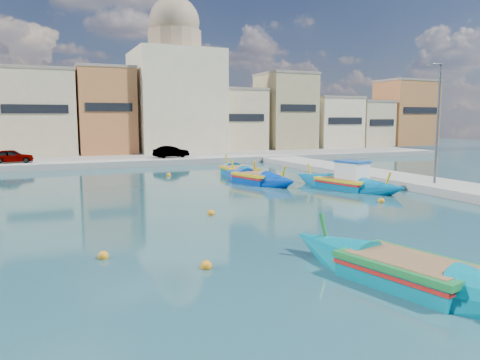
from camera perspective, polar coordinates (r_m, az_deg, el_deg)
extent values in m
plane|color=#174045|center=(17.76, -4.28, -7.50)|extent=(160.00, 160.00, 0.00)
cube|color=gray|center=(48.74, -16.60, 2.16)|extent=(80.00, 8.00, 0.60)
cube|color=#C8B58A|center=(55.96, -23.61, 7.42)|extent=(7.88, 7.44, 8.99)
cube|color=gray|center=(56.19, -23.86, 12.15)|extent=(8.04, 7.59, 0.30)
cube|color=black|center=(52.20, -23.65, 7.95)|extent=(6.30, 0.10, 0.90)
cube|color=#BF723C|center=(55.76, -16.07, 7.98)|extent=(6.17, 6.13, 9.43)
cube|color=gray|center=(56.03, -16.25, 12.96)|extent=(6.29, 6.26, 0.30)
cube|color=black|center=(52.68, -15.65, 8.55)|extent=(4.93, 0.10, 0.90)
cube|color=tan|center=(57.95, -8.67, 6.49)|extent=(7.31, 7.69, 6.05)
cube|color=gray|center=(57.99, -8.73, 9.63)|extent=(7.46, 7.85, 0.30)
cube|color=black|center=(54.19, -7.63, 6.76)|extent=(5.85, 0.10, 0.90)
cube|color=#C8B58A|center=(60.26, -1.22, 7.26)|extent=(7.54, 7.30, 7.41)
cube|color=gray|center=(60.37, -1.23, 10.92)|extent=(7.69, 7.45, 0.30)
cube|color=black|center=(56.85, 0.18, 7.61)|extent=(6.03, 0.10, 0.90)
cube|color=tan|center=(63.51, 5.53, 8.24)|extent=(6.36, 6.97, 9.63)
cube|color=gray|center=(63.76, 5.59, 12.71)|extent=(6.48, 7.11, 0.30)
cube|color=black|center=(60.43, 7.16, 8.71)|extent=(5.09, 0.10, 0.90)
cube|color=beige|center=(67.15, 11.02, 6.83)|extent=(6.63, 6.70, 6.65)
cube|color=gray|center=(67.21, 11.10, 9.79)|extent=(6.76, 6.83, 0.30)
cube|color=black|center=(64.37, 12.74, 7.05)|extent=(5.30, 0.10, 0.90)
cube|color=#C8B58A|center=(71.08, 14.94, 6.56)|extent=(5.08, 7.51, 6.20)
cube|color=gray|center=(71.12, 15.03, 9.18)|extent=(5.18, 7.66, 0.30)
cube|color=black|center=(68.13, 16.93, 6.72)|extent=(4.06, 0.10, 0.90)
cube|color=#BF723C|center=(74.96, 19.53, 7.62)|extent=(7.79, 6.00, 9.33)
cube|color=gray|center=(75.16, 19.69, 11.29)|extent=(7.95, 6.12, 0.30)
cube|color=black|center=(72.75, 21.18, 7.93)|extent=(6.23, 0.10, 0.90)
cube|color=beige|center=(58.37, -7.85, 9.43)|extent=(10.00, 10.00, 12.00)
cylinder|color=#9E8466|center=(59.06, -7.99, 16.43)|extent=(6.40, 6.40, 2.40)
sphere|color=#9E8466|center=(59.44, -8.03, 18.51)|extent=(6.00, 6.00, 6.00)
cylinder|color=#595B60|center=(32.01, 22.93, 5.87)|extent=(0.16, 0.16, 8.00)
cylinder|color=#595B60|center=(31.89, 22.79, 12.90)|extent=(1.00, 0.10, 0.10)
cube|color=#595B60|center=(31.54, 22.14, 12.91)|extent=(0.35, 0.15, 0.18)
imported|color=#4C1919|center=(46.92, -26.05, 2.64)|extent=(3.63, 1.48, 1.23)
imported|color=#4C1919|center=(48.46, -8.40, 3.42)|extent=(3.76, 1.83, 1.19)
cube|color=#006298|center=(31.47, 12.71, -0.69)|extent=(2.80, 3.91, 0.98)
cone|color=#006298|center=(33.36, 8.84, -0.05)|extent=(2.73, 3.62, 2.53)
cone|color=#006298|center=(29.73, 17.05, -1.22)|extent=(2.73, 3.62, 2.53)
cube|color=yellow|center=(31.41, 12.73, 0.05)|extent=(2.93, 4.11, 0.18)
cube|color=red|center=(31.44, 12.72, -0.27)|extent=(2.91, 3.99, 0.10)
cube|color=olive|center=(31.40, 12.73, 0.20)|extent=(2.44, 3.52, 0.06)
cylinder|color=yellow|center=(33.48, 8.51, 1.08)|extent=(0.25, 0.49, 1.07)
cylinder|color=yellow|center=(29.48, 17.55, -0.05)|extent=(0.25, 0.49, 1.07)
cube|color=white|center=(31.02, 13.49, 1.09)|extent=(1.79, 2.08, 1.08)
cube|color=#0F47A5|center=(30.96, 13.53, 2.20)|extent=(1.90, 2.23, 0.12)
cube|color=#0067A4|center=(37.47, -0.07, 0.80)|extent=(2.22, 3.51, 1.04)
cone|color=#0067A4|center=(40.11, -1.50, 1.32)|extent=(2.21, 3.26, 2.61)
cone|color=#0067A4|center=(34.84, 1.57, 0.38)|extent=(2.21, 3.26, 2.61)
cube|color=gold|center=(37.42, -0.07, 1.47)|extent=(2.31, 3.70, 0.19)
cube|color=#197F33|center=(37.44, -0.07, 1.18)|extent=(2.33, 3.58, 0.10)
cube|color=olive|center=(37.41, -0.07, 1.59)|extent=(1.90, 3.19, 0.06)
cylinder|color=gold|center=(40.30, -1.64, 2.32)|extent=(0.17, 0.50, 1.13)
cylinder|color=gold|center=(34.51, 1.75, 1.43)|extent=(0.17, 0.50, 1.13)
cube|color=#0036AB|center=(33.39, 2.01, -0.03)|extent=(2.75, 3.50, 1.02)
cone|color=#0036AB|center=(35.38, -0.63, 0.48)|extent=(2.70, 3.32, 2.53)
cone|color=#0036AB|center=(31.47, 4.97, -0.43)|extent=(2.70, 3.32, 2.53)
cube|color=yellow|center=(33.34, 2.01, 0.70)|extent=(2.87, 3.69, 0.18)
cube|color=red|center=(33.36, 2.01, 0.39)|extent=(2.86, 3.58, 0.10)
cube|color=olive|center=(33.33, 2.01, 0.84)|extent=(2.38, 3.15, 0.06)
cylinder|color=yellow|center=(35.51, -0.87, 1.59)|extent=(0.26, 0.50, 1.11)
cylinder|color=yellow|center=(31.20, 5.30, 0.73)|extent=(0.26, 0.50, 1.11)
cube|color=#007F96|center=(14.09, 19.84, -11.10)|extent=(2.82, 3.90, 1.03)
cone|color=#007F96|center=(15.78, 10.94, -8.58)|extent=(2.76, 3.64, 2.62)
cube|color=#187C34|center=(13.96, 19.92, -9.41)|extent=(2.94, 4.11, 0.19)
cube|color=red|center=(14.01, 19.88, -10.14)|extent=(2.93, 3.99, 0.10)
cube|color=olive|center=(13.94, 19.93, -9.08)|extent=(2.44, 3.52, 0.06)
cylinder|color=#187C34|center=(15.80, 10.23, -6.02)|extent=(0.25, 0.51, 1.13)
sphere|color=orange|center=(16.28, -16.32, -8.90)|extent=(0.36, 0.36, 0.36)
sphere|color=orange|center=(22.51, -3.54, -4.06)|extent=(0.36, 0.36, 0.36)
sphere|color=orange|center=(37.97, -8.69, 0.61)|extent=(0.36, 0.36, 0.36)
sphere|color=orange|center=(26.90, 16.82, -2.46)|extent=(0.36, 0.36, 0.36)
sphere|color=orange|center=(14.70, -4.14, -10.40)|extent=(0.36, 0.36, 0.36)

